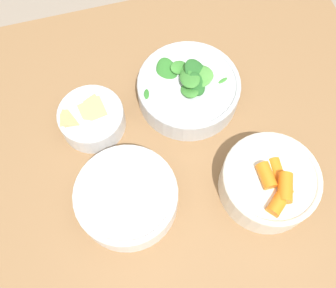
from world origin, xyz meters
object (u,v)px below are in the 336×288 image
(bowl_greens, at_px, (188,88))
(bowl_beans_hotdog, at_px, (127,198))
(bowl_carrots, at_px, (269,182))
(bowl_cookies, at_px, (91,118))

(bowl_greens, relative_size, bowl_beans_hotdog, 1.15)
(bowl_carrots, bearing_deg, bowl_cookies, -37.93)
(bowl_carrots, height_order, bowl_greens, bowl_greens)
(bowl_greens, height_order, bowl_beans_hotdog, bowl_greens)
(bowl_carrots, bearing_deg, bowl_beans_hotdog, -9.58)
(bowl_carrots, distance_m, bowl_greens, 0.23)
(bowl_carrots, relative_size, bowl_cookies, 1.35)
(bowl_beans_hotdog, distance_m, bowl_cookies, 0.17)
(bowl_greens, xyz_separation_m, bowl_cookies, (0.19, 0.01, -0.00))
(bowl_greens, bearing_deg, bowl_beans_hotdog, 47.86)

